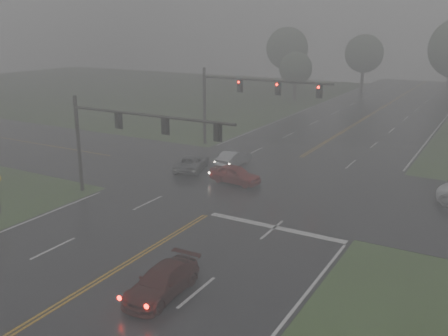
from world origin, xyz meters
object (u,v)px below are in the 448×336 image
Objects in this scene: car_grey at (192,170)px; signal_gantry_near at (120,130)px; sedan_maroon at (163,295)px; sedan_red at (235,183)px; signal_gantry_far at (241,94)px; sedan_silver at (234,166)px.

signal_gantry_near reaches higher than car_grey.
sedan_maroon is at bearing 101.44° from car_grey.
sedan_red is 11.99m from signal_gantry_far.
signal_gantry_far is (-2.37, 5.62, 5.20)m from sedan_silver.
sedan_maroon is 0.33× the size of signal_gantry_far.
signal_gantry_far is (-4.74, 9.71, 5.20)m from sedan_red.
sedan_silver is at bearing 77.41° from signal_gantry_near.
sedan_maroon is 16.27m from sedan_red.
sedan_maroon is 19.29m from car_grey.
signal_gantry_near reaches higher than sedan_red.
signal_gantry_near is at bearing 79.69° from sedan_silver.
car_grey is at bearing 117.69° from sedan_maroon.
sedan_silver is at bearing 34.32° from sedan_red.
signal_gantry_far reaches higher than signal_gantry_near.
signal_gantry_near is (-9.62, 8.70, 4.76)m from sedan_maroon.
car_grey is (-9.51, 16.79, 0.00)m from sedan_maroon.
signal_gantry_far reaches higher than sedan_silver.
sedan_silver is (-2.36, 4.09, 0.00)m from sedan_red.
sedan_red is at bearing -63.99° from signal_gantry_far.
sedan_silver reaches higher than car_grey.
sedan_maroon is at bearing 112.37° from sedan_silver.
sedan_red is (-4.82, 15.54, 0.00)m from sedan_maroon.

